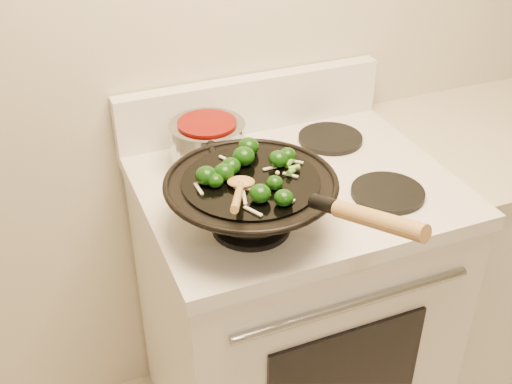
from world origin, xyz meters
name	(u,v)px	position (x,y,z in m)	size (l,w,h in m)	color
stove	(289,309)	(-0.08, 1.17, 0.47)	(0.78, 0.67, 1.08)	white
counter_unit	(498,245)	(0.71, 1.20, 0.46)	(0.82, 0.62, 0.91)	white
wok	(252,200)	(-0.26, 1.02, 1.00)	(0.38, 0.62, 0.23)	black
stirfry	(248,169)	(-0.26, 1.04, 1.07)	(0.26, 0.27, 0.04)	#0C3307
wooden_spoon	(239,189)	(-0.32, 0.94, 1.09)	(0.14, 0.26, 0.11)	#A57941
saucepan	(208,142)	(-0.26, 1.32, 0.99)	(0.19, 0.31, 0.11)	#919499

